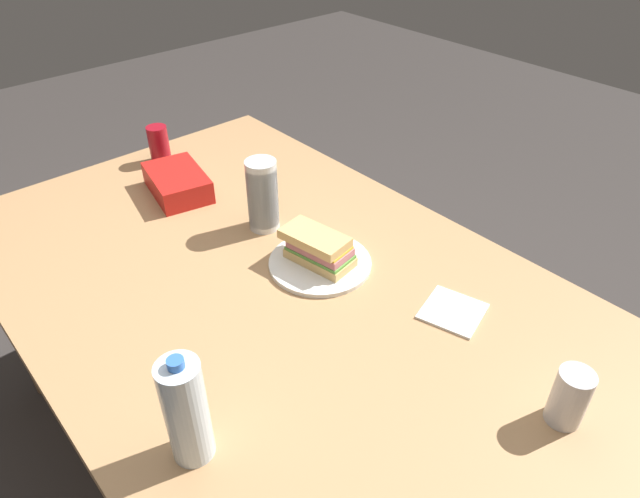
% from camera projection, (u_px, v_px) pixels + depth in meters
% --- Properties ---
extents(ground_plane, '(8.00, 8.00, 0.00)m').
position_uv_depth(ground_plane, '(283.00, 456.00, 1.82)').
color(ground_plane, '#383330').
extents(dining_table, '(1.73, 1.09, 0.73)m').
position_uv_depth(dining_table, '(273.00, 304.00, 1.43)').
color(dining_table, tan).
rests_on(dining_table, ground_plane).
extents(paper_plate, '(0.26, 0.26, 0.01)m').
position_uv_depth(paper_plate, '(320.00, 263.00, 1.44)').
color(paper_plate, white).
rests_on(paper_plate, dining_table).
extents(sandwich, '(0.19, 0.13, 0.08)m').
position_uv_depth(sandwich, '(318.00, 248.00, 1.41)').
color(sandwich, '#DBB26B').
rests_on(sandwich, paper_plate).
extents(soda_can_red, '(0.07, 0.07, 0.12)m').
position_uv_depth(soda_can_red, '(159.00, 144.00, 1.86)').
color(soda_can_red, maroon).
rests_on(soda_can_red, dining_table).
extents(chip_bag, '(0.26, 0.19, 0.07)m').
position_uv_depth(chip_bag, '(177.00, 183.00, 1.71)').
color(chip_bag, red).
rests_on(chip_bag, dining_table).
extents(water_bottle_tall, '(0.07, 0.07, 0.23)m').
position_uv_depth(water_bottle_tall, '(186.00, 411.00, 0.94)').
color(water_bottle_tall, silver).
rests_on(water_bottle_tall, dining_table).
extents(plastic_cup_stack, '(0.08, 0.08, 0.20)m').
position_uv_depth(plastic_cup_stack, '(263.00, 195.00, 1.52)').
color(plastic_cup_stack, silver).
rests_on(plastic_cup_stack, dining_table).
extents(soda_can_silver, '(0.07, 0.07, 0.12)m').
position_uv_depth(soda_can_silver, '(570.00, 397.00, 1.03)').
color(soda_can_silver, silver).
rests_on(soda_can_silver, dining_table).
extents(paper_napkin, '(0.16, 0.16, 0.01)m').
position_uv_depth(paper_napkin, '(453.00, 311.00, 1.30)').
color(paper_napkin, white).
rests_on(paper_napkin, dining_table).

